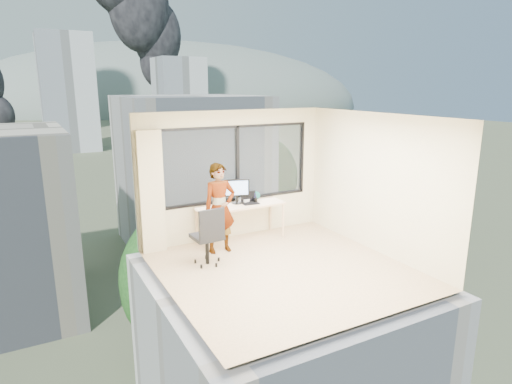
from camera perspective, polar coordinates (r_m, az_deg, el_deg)
floor at (r=7.60m, az=3.62°, el=-10.06°), size 4.00×4.00×0.01m
ceiling at (r=6.97m, az=3.95°, el=9.89°), size 4.00×4.00×0.01m
wall_front at (r=5.65m, az=14.60°, el=-4.95°), size 4.00×0.01×2.60m
wall_left at (r=6.38m, az=-11.67°, el=-2.62°), size 0.01×4.00×2.60m
wall_right at (r=8.38m, az=15.47°, el=1.10°), size 0.01×4.00×2.60m
window_wall at (r=8.87m, az=-2.78°, el=3.75°), size 3.30×0.16×1.55m
curtain at (r=8.24m, az=-13.55°, el=-0.06°), size 0.45×0.14×2.30m
desk at (r=8.83m, az=-2.03°, el=-3.98°), size 1.80×0.60×0.75m
chair at (r=7.66m, az=-6.47°, el=-5.60°), size 0.58×0.58×1.08m
person at (r=8.12m, az=-4.78°, el=-2.13°), size 0.62×0.41×1.70m
monitor at (r=8.74m, az=-2.52°, el=0.10°), size 0.51×0.26×0.50m
game_console at (r=8.96m, az=-1.28°, el=-0.98°), size 0.34×0.31×0.07m
laptop at (r=8.75m, az=-0.74°, el=-0.85°), size 0.36×0.37×0.21m
cellphone at (r=8.38m, az=-5.42°, el=-2.30°), size 0.12×0.08×0.01m
pen_cup at (r=8.85m, az=-0.08°, el=-1.06°), size 0.09×0.09×0.10m
handbag at (r=9.03m, az=-0.13°, el=-0.49°), size 0.24×0.12×0.18m
exterior_ground at (r=127.09m, az=-26.39°, el=4.69°), size 400.00×400.00×0.04m
near_bldg_b at (r=47.49m, az=-8.40°, el=2.68°), size 14.00×13.00×16.00m
near_bldg_c at (r=49.29m, az=16.09°, el=-0.88°), size 12.00×10.00×10.00m
far_tower_b at (r=126.45m, az=-23.45°, el=11.80°), size 13.00×13.00×30.00m
far_tower_c at (r=153.85m, az=-10.00°, el=12.13°), size 15.00×15.00×26.00m
hill_b at (r=342.41m, az=-10.76°, el=10.76°), size 300.00×220.00×96.00m
tree_b at (r=28.07m, az=-9.51°, el=-12.97°), size 7.60×7.60×9.00m
tree_c at (r=53.96m, az=0.99°, el=0.92°), size 8.40×8.40×10.00m
smoke_plume_b at (r=186.96m, az=-10.39°, el=20.99°), size 30.00×18.00×70.00m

